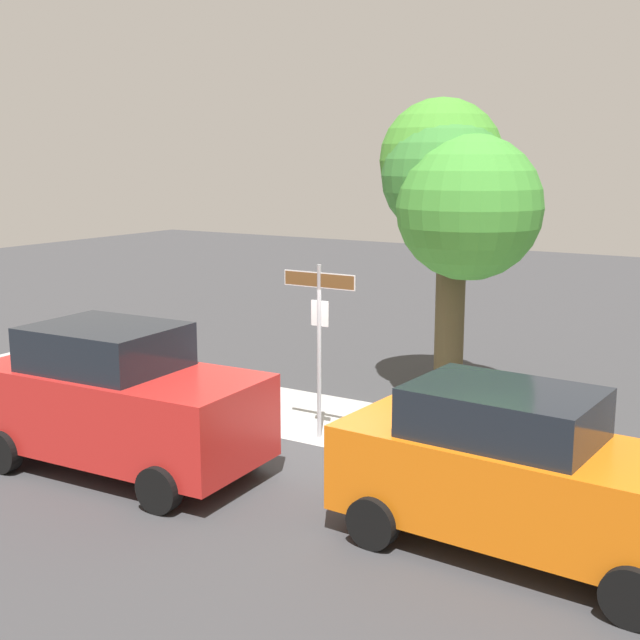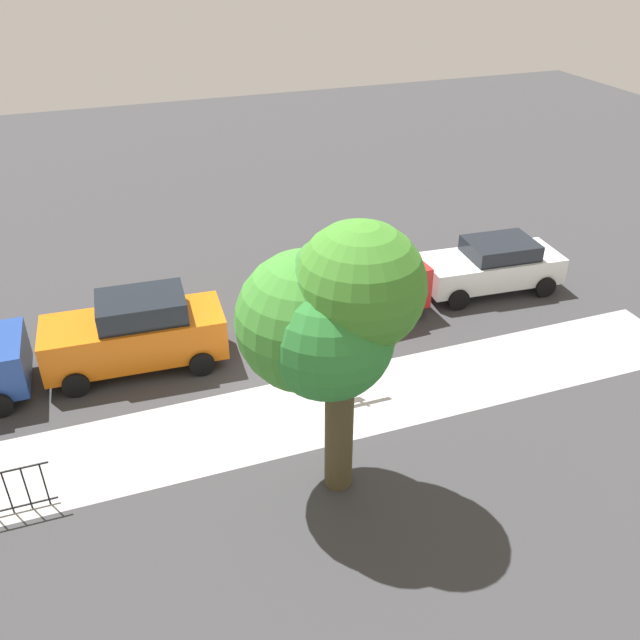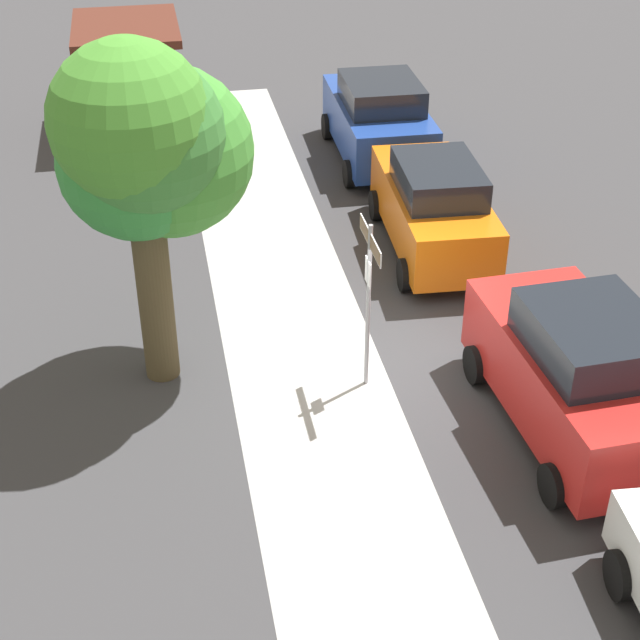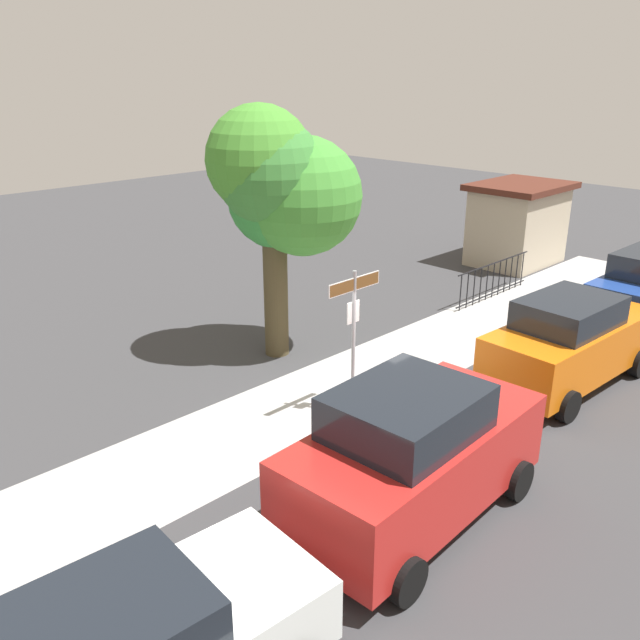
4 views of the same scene
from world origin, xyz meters
The scene contains 8 objects.
ground_plane centered at (0.00, 0.00, 0.00)m, with size 60.00×60.00×0.00m, color #38383A.
sidewalk_strip centered at (2.00, 1.30, 0.00)m, with size 24.00×2.60×0.00m, color #A6A5A4.
street_sign centered at (-0.45, 0.40, 2.04)m, with size 1.33×0.07×2.90m.
shade_tree centered at (0.58, 3.54, 3.97)m, with size 3.24×2.98×5.69m.
car_red centered at (-2.20, -2.40, 1.07)m, with size 4.43×2.30×2.18m.
car_orange centered at (3.73, -1.92, 0.99)m, with size 4.51×2.11×1.98m.
iron_fence centered at (7.68, 2.30, 0.55)m, with size 3.67×0.04×1.07m.
utility_shed centered at (11.51, 3.80, 1.40)m, with size 3.38×2.59×2.75m.
Camera 4 is at (-9.03, -7.39, 6.32)m, focal length 37.40 mm.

